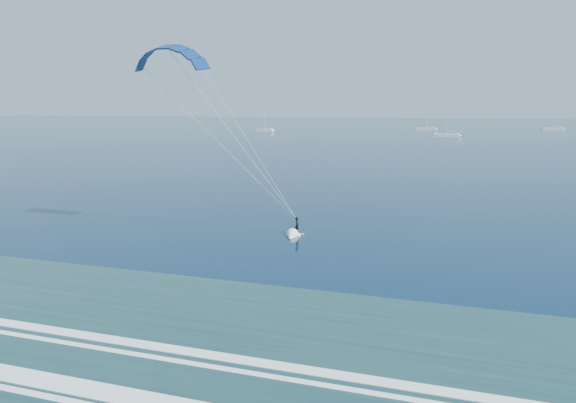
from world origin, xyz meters
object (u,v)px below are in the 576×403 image
(kitesurfer_rig, at_px, (231,133))
(sailboat_2, at_px, (447,135))
(sailboat_1, at_px, (426,129))
(sailboat_0, at_px, (265,130))
(sailboat_3, at_px, (553,129))

(kitesurfer_rig, distance_m, sailboat_2, 150.56)
(kitesurfer_rig, height_order, sailboat_2, kitesurfer_rig)
(sailboat_2, bearing_deg, sailboat_1, 100.82)
(sailboat_0, distance_m, sailboat_1, 71.79)
(sailboat_0, height_order, sailboat_2, sailboat_2)
(kitesurfer_rig, height_order, sailboat_3, kitesurfer_rig)
(kitesurfer_rig, relative_size, sailboat_2, 1.42)
(sailboat_0, relative_size, sailboat_1, 0.90)
(sailboat_0, xyz_separation_m, sailboat_1, (64.57, 31.39, 0.01))
(kitesurfer_rig, xyz_separation_m, sailboat_0, (-56.78, 165.20, -8.18))
(sailboat_1, bearing_deg, sailboat_3, 18.92)
(kitesurfer_rig, xyz_separation_m, sailboat_3, (61.64, 215.04, -8.17))
(kitesurfer_rig, relative_size, sailboat_0, 1.67)
(sailboat_2, distance_m, sailboat_3, 79.49)
(sailboat_2, bearing_deg, kitesurfer_rig, -96.42)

